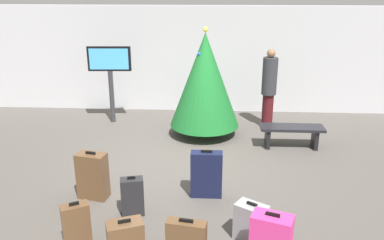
{
  "coord_description": "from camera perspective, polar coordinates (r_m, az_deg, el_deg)",
  "views": [
    {
      "loc": [
        0.67,
        -7.17,
        3.39
      ],
      "look_at": [
        0.26,
        -0.01,
        0.9
      ],
      "focal_mm": 37.22,
      "sensor_mm": 36.0,
      "label": 1
    }
  ],
  "objects": [
    {
      "name": "waiting_bench",
      "position": [
        8.79,
        14.08,
        -1.66
      ],
      "size": [
        1.35,
        0.44,
        0.48
      ],
      "color": "black",
      "rests_on": "ground_plane"
    },
    {
      "name": "ground_plane",
      "position": [
        7.96,
        -1.85,
        -6.06
      ],
      "size": [
        16.0,
        16.0,
        0.0
      ],
      "primitive_type": "plane",
      "color": "#514C47"
    },
    {
      "name": "suitcase_4",
      "position": [
        6.62,
        2.08,
        -7.78
      ],
      "size": [
        0.52,
        0.21,
        0.83
      ],
      "color": "#141938",
      "rests_on": "ground_plane"
    },
    {
      "name": "back_wall",
      "position": [
        10.88,
        -0.28,
        8.68
      ],
      "size": [
        16.0,
        0.2,
        2.83
      ],
      "primitive_type": "cube",
      "color": "silver",
      "rests_on": "ground_plane"
    },
    {
      "name": "flight_info_kiosk",
      "position": [
        10.06,
        -11.69,
        7.23
      ],
      "size": [
        1.06,
        0.15,
        1.92
      ],
      "color": "#333338",
      "rests_on": "ground_plane"
    },
    {
      "name": "suitcase_2",
      "position": [
        5.68,
        8.45,
        -14.36
      ],
      "size": [
        0.5,
        0.45,
        0.59
      ],
      "color": "#9EA0A5",
      "rests_on": "ground_plane"
    },
    {
      "name": "holiday_tree",
      "position": [
        8.98,
        1.86,
        5.74
      ],
      "size": [
        1.59,
        1.59,
        2.49
      ],
      "color": "#4C3319",
      "rests_on": "ground_plane"
    },
    {
      "name": "suitcase_1",
      "position": [
        6.24,
        -8.54,
        -10.79
      ],
      "size": [
        0.38,
        0.27,
        0.64
      ],
      "color": "#232326",
      "rests_on": "ground_plane"
    },
    {
      "name": "suitcase_0",
      "position": [
        6.77,
        -14.06,
        -7.77
      ],
      "size": [
        0.52,
        0.35,
        0.82
      ],
      "color": "brown",
      "rests_on": "ground_plane"
    },
    {
      "name": "suitcase_7",
      "position": [
        5.69,
        -16.23,
        -14.37
      ],
      "size": [
        0.4,
        0.33,
        0.68
      ],
      "color": "brown",
      "rests_on": "ground_plane"
    },
    {
      "name": "traveller_0",
      "position": [
        9.75,
        10.98,
        4.72
      ],
      "size": [
        0.45,
        0.45,
        1.92
      ],
      "color": "#4C1419",
      "rests_on": "ground_plane"
    }
  ]
}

